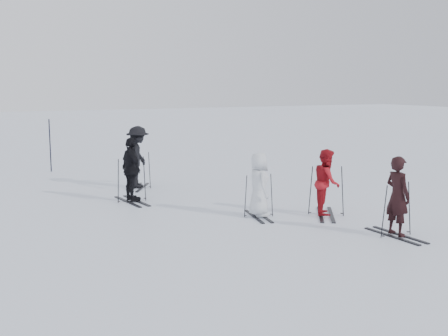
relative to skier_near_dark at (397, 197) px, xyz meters
The scene contains 12 objects.
ground 4.49m from the skier_near_dark, 114.26° to the left, with size 120.00×120.00×0.00m, color silver.
skier_near_dark is the anchor object (origin of this frame).
skier_red 2.37m from the skier_near_dark, 93.88° to the left, with size 0.83×0.65×1.70m, color #A01219.
skier_grey 3.51m from the skier_near_dark, 121.25° to the left, with size 0.80×0.52×1.64m, color silver.
skier_uphill_left 7.53m from the skier_near_dark, 123.64° to the left, with size 1.08×0.45×1.84m, color black.
skier_uphill_far 8.94m from the skier_near_dark, 111.67° to the left, with size 1.30×0.74×2.01m, color black.
skis_near_dark 0.27m from the skier_near_dark, ahead, with size 0.91×1.71×1.25m, color black, non-canonical shape.
skis_red 2.38m from the skier_near_dark, 93.88° to the left, with size 0.97×1.83×1.34m, color black, non-canonical shape.
skis_grey 3.53m from the skier_near_dark, 121.25° to the left, with size 0.83×1.57×1.14m, color black, non-canonical shape.
skis_uphill_left 7.53m from the skier_near_dark, 123.64° to the left, with size 0.97×1.83×1.34m, color black, non-canonical shape.
skis_uphill_far 8.94m from the skier_near_dark, 111.67° to the left, with size 0.89×1.68×1.22m, color black, non-canonical shape.
piste_marker 14.19m from the skier_near_dark, 111.75° to the left, with size 0.05×0.05×2.05m, color black.
Camera 1 is at (-7.17, -13.21, 3.40)m, focal length 45.00 mm.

